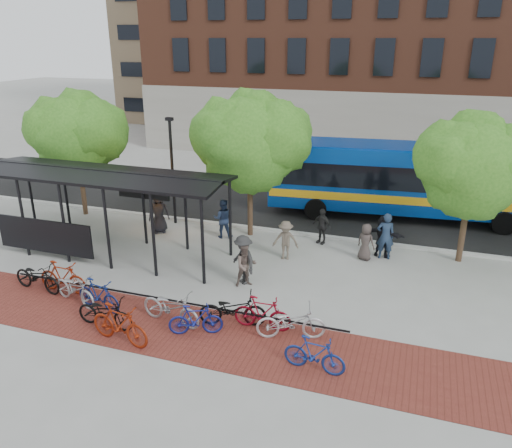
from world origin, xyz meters
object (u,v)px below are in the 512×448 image
(bike_0, at_px, (37,277))
(bike_4, at_px, (105,312))
(bike_11, at_px, (314,355))
(bike_1, at_px, (63,277))
(bike_2, at_px, (75,289))
(bus_shelter, at_px, (100,183))
(bus, at_px, (408,177))
(bike_6, at_px, (171,307))
(pedestrian_5, at_px, (383,236))
(lamp_post_left, at_px, (172,168))
(pedestrian_4, at_px, (322,226))
(bike_7, at_px, (196,320))
(bike_8, at_px, (233,309))
(tree_c, at_px, (476,163))
(bike_10, at_px, (291,322))
(pedestrian_2, at_px, (223,219))
(bike_3, at_px, (98,295))
(pedestrian_0, at_px, (159,212))
(bike_9, at_px, (262,313))
(pedestrian_8, at_px, (246,265))
(bike_5, at_px, (119,324))
(tree_a, at_px, (78,132))
(pedestrian_9, at_px, (243,260))
(pedestrian_7, at_px, (385,236))
(tree_b, at_px, (252,138))
(pedestrian_3, at_px, (286,240))
(pedestrian_6, at_px, (366,242))

(bike_0, xyz_separation_m, bike_4, (3.70, -1.28, -0.03))
(bike_11, bearing_deg, bike_1, 85.49)
(bike_4, bearing_deg, bike_2, 64.53)
(bus_shelter, bearing_deg, bus, 36.28)
(bike_6, xyz_separation_m, pedestrian_5, (5.82, 7.47, 0.33))
(lamp_post_left, bearing_deg, pedestrian_4, -1.85)
(bike_7, relative_size, bike_8, 0.79)
(bike_1, relative_size, pedestrian_4, 1.22)
(tree_c, xyz_separation_m, bike_10, (-5.14, -7.64, -3.50))
(pedestrian_2, bearing_deg, bike_10, 111.95)
(bike_2, relative_size, bike_11, 1.20)
(pedestrian_2, distance_m, pedestrian_4, 4.42)
(bike_3, xyz_separation_m, pedestrian_0, (-1.59, 6.96, 0.42))
(bike_10, bearing_deg, bike_8, 68.45)
(bike_3, xyz_separation_m, bike_11, (7.49, -0.92, -0.03))
(bike_9, height_order, pedestrian_8, pedestrian_8)
(bike_5, height_order, pedestrian_5, pedestrian_5)
(bike_0, relative_size, bike_2, 1.01)
(tree_a, xyz_separation_m, pedestrian_9, (10.27, -4.68, -3.30))
(bike_2, height_order, bike_7, bike_2)
(pedestrian_8, distance_m, pedestrian_9, 0.27)
(pedestrian_7, bearing_deg, lamp_post_left, -15.20)
(bike_4, height_order, pedestrian_8, pedestrian_8)
(pedestrian_0, height_order, pedestrian_9, pedestrian_0)
(lamp_post_left, bearing_deg, pedestrian_2, -18.55)
(tree_b, relative_size, pedestrian_4, 4.05)
(bike_4, relative_size, pedestrian_3, 1.21)
(pedestrian_3, bearing_deg, pedestrian_8, -112.93)
(bike_4, bearing_deg, pedestrian_7, -41.72)
(bike_0, height_order, pedestrian_5, pedestrian_5)
(bike_6, distance_m, pedestrian_6, 8.64)
(tree_b, height_order, lamp_post_left, tree_b)
(bus_shelter, relative_size, pedestrian_6, 6.90)
(bus_shelter, relative_size, pedestrian_3, 6.45)
(bike_8, xyz_separation_m, pedestrian_7, (4.05, 6.74, 0.42))
(bus_shelter, height_order, bike_2, bus_shelter)
(bike_3, height_order, bike_6, bike_6)
(pedestrian_0, bearing_deg, pedestrian_4, -24.62)
(bike_9, height_order, pedestrian_4, pedestrian_4)
(bike_1, distance_m, bike_9, 7.44)
(bike_9, relative_size, pedestrian_2, 1.02)
(pedestrian_2, bearing_deg, bike_3, 64.60)
(lamp_post_left, distance_m, bike_4, 9.69)
(bike_0, bearing_deg, bike_8, -82.02)
(pedestrian_4, bearing_deg, bike_3, -101.73)
(bike_11, xyz_separation_m, pedestrian_8, (-3.45, 4.13, 0.29))
(bike_1, relative_size, pedestrian_9, 1.04)
(bike_0, relative_size, pedestrian_8, 1.29)
(bus_shelter, relative_size, tree_c, 1.79)
(pedestrian_0, bearing_deg, pedestrian_6, -33.37)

